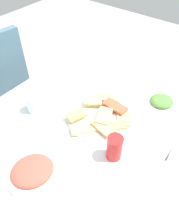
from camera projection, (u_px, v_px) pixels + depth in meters
ground_plane at (84, 181)px, 1.63m from camera, size 6.00×6.00×0.00m
dining_table at (82, 124)px, 1.18m from camera, size 1.21×0.89×0.70m
pide_platter at (102, 116)px, 1.11m from camera, size 0.36×0.35×0.04m
salad_plate_greens at (33, 171)px, 0.89m from camera, size 0.23×0.22×0.04m
salad_plate_rice at (161, 102)px, 1.18m from camera, size 0.21×0.21×0.04m
soda_can at (114, 148)px, 0.91m from camera, size 0.09×0.09×0.12m
drinking_glass at (33, 104)px, 1.12m from camera, size 0.07×0.07×0.09m
paper_napkin at (124, 78)px, 1.35m from camera, size 0.19×0.19×0.00m
fork at (127, 79)px, 1.34m from camera, size 0.18×0.04×0.00m
spoon at (122, 77)px, 1.35m from camera, size 0.19×0.03×0.00m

